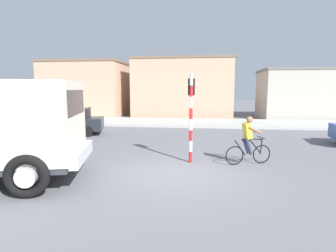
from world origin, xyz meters
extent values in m
plane|color=slate|center=(0.00, 0.00, 0.00)|extent=(120.00, 120.00, 0.00)
cube|color=#ADADA8|center=(0.00, 13.05, 0.08)|extent=(80.00, 5.00, 0.16)
cube|color=silver|center=(-2.81, -0.86, 0.80)|extent=(0.82, 2.36, 0.36)
cube|color=black|center=(-2.95, -0.90, 2.30)|extent=(0.64, 2.09, 0.70)
torus|color=black|center=(-4.17, 0.11, 0.55)|extent=(1.13, 0.50, 1.10)
cylinder|color=beige|center=(-4.17, 0.11, 0.55)|extent=(0.55, 0.41, 0.50)
torus|color=black|center=(-3.54, -2.37, 0.55)|extent=(1.13, 0.50, 1.10)
cylinder|color=beige|center=(-3.54, -2.37, 0.55)|extent=(0.55, 0.41, 0.50)
torus|color=black|center=(2.82, 1.71, 0.34)|extent=(0.66, 0.26, 0.68)
torus|color=black|center=(1.82, 1.37, 0.34)|extent=(0.66, 0.26, 0.68)
cylinder|color=black|center=(2.49, 1.60, 0.91)|extent=(0.58, 0.23, 0.09)
cylinder|color=black|center=(2.55, 1.62, 0.66)|extent=(0.50, 0.21, 0.57)
cylinder|color=black|center=(2.02, 1.43, 0.61)|extent=(0.43, 0.18, 0.57)
cylinder|color=black|center=(2.79, 1.70, 0.64)|extent=(0.10, 0.07, 0.59)
cylinder|color=black|center=(2.77, 1.69, 0.95)|extent=(0.19, 0.48, 0.03)
cube|color=black|center=(2.21, 1.50, 0.88)|extent=(0.27, 0.19, 0.06)
cube|color=gold|center=(2.25, 1.52, 1.21)|extent=(0.38, 0.40, 0.59)
sphere|color=#9E7051|center=(2.32, 1.54, 1.61)|extent=(0.22, 0.22, 0.22)
cylinder|color=#2D334C|center=(2.25, 1.62, 0.65)|extent=(0.33, 0.21, 0.57)
cylinder|color=#9E7051|center=(2.39, 1.73, 1.26)|extent=(0.49, 0.24, 0.29)
cylinder|color=#2D334C|center=(2.32, 1.43, 0.65)|extent=(0.33, 0.21, 0.57)
cylinder|color=#9E7051|center=(2.50, 1.43, 1.26)|extent=(0.49, 0.24, 0.29)
cylinder|color=red|center=(0.26, 1.52, 0.20)|extent=(0.12, 0.12, 0.40)
cylinder|color=white|center=(0.26, 1.52, 0.60)|extent=(0.12, 0.12, 0.40)
cylinder|color=red|center=(0.26, 1.52, 1.00)|extent=(0.12, 0.12, 0.40)
cylinder|color=white|center=(0.26, 1.52, 1.40)|extent=(0.12, 0.12, 0.40)
cylinder|color=red|center=(0.26, 1.52, 1.80)|extent=(0.12, 0.12, 0.40)
cylinder|color=white|center=(0.26, 1.52, 2.20)|extent=(0.12, 0.12, 0.40)
cylinder|color=red|center=(0.26, 1.52, 2.60)|extent=(0.12, 0.12, 0.40)
cylinder|color=white|center=(0.26, 1.52, 3.00)|extent=(0.12, 0.12, 0.40)
cube|color=black|center=(0.26, 1.70, 2.75)|extent=(0.24, 0.20, 0.60)
sphere|color=red|center=(0.26, 1.82, 2.75)|extent=(0.14, 0.14, 0.14)
cube|color=#1E2328|center=(-7.19, 6.74, 0.65)|extent=(4.30, 2.68, 0.70)
cube|color=black|center=(-7.05, 6.78, 1.30)|extent=(2.50, 1.97, 0.60)
cylinder|color=black|center=(-8.17, 5.60, 0.30)|extent=(0.63, 0.33, 0.60)
cylinder|color=black|center=(-8.61, 7.24, 0.30)|extent=(0.63, 0.33, 0.60)
cylinder|color=black|center=(-5.77, 6.24, 0.30)|extent=(0.63, 0.33, 0.60)
cylinder|color=black|center=(-6.22, 7.88, 0.30)|extent=(0.63, 0.33, 0.60)
cube|color=tan|center=(-11.13, 18.70, 2.60)|extent=(7.55, 6.23, 5.20)
cube|color=#775E4C|center=(-11.13, 18.70, 5.30)|extent=(7.70, 6.35, 0.20)
cube|color=tan|center=(-1.38, 19.66, 2.73)|extent=(9.50, 5.88, 5.46)
cube|color=#775E4C|center=(-1.38, 19.66, 5.56)|extent=(9.69, 5.99, 0.20)
cube|color=#B2AD9E|center=(10.90, 18.72, 2.15)|extent=(9.68, 5.50, 4.29)
cube|color=slate|center=(10.90, 18.72, 4.39)|extent=(9.87, 5.61, 0.20)
camera|label=1|loc=(0.72, -8.34, 2.66)|focal=29.37mm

